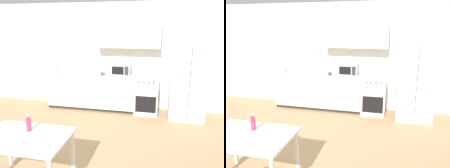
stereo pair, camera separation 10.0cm
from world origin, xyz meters
The scene contains 11 objects.
ground_plane centered at (0.00, 0.00, 0.00)m, with size 12.00×12.00×0.00m, color tan.
wall_back centered at (0.05, 2.22, 1.44)m, with size 12.00×0.38×2.70m.
kitchen_counter centered at (-0.51, 1.92, 0.47)m, with size 2.31×0.61×0.93m.
oven_range centered at (0.92, 1.90, 0.45)m, with size 0.56×0.64×0.90m.
refrigerator centered at (1.85, 1.83, 0.86)m, with size 0.79×0.81×1.73m.
kitchen_sink centered at (-0.81, 1.93, 0.94)m, with size 0.67×0.44×0.21m.
microwave centered at (0.25, 1.99, 1.06)m, with size 0.45×0.38×0.27m.
coffee_mug centered at (-0.18, 1.77, 0.97)m, with size 0.11×0.08×0.09m.
grocery_bag_0 centered at (-1.48, 1.76, 1.04)m, with size 0.23×0.20×0.27m.
dining_table centered at (-0.48, -1.08, 0.62)m, with size 1.17×0.78×0.72m.
drink_bottle centered at (-0.50, -0.93, 0.82)m, with size 0.07×0.07×0.23m.
Camera 2 is at (1.28, -3.32, 2.09)m, focal length 35.00 mm.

